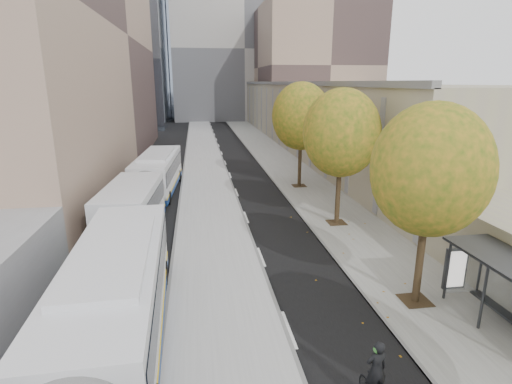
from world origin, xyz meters
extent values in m
cube|color=#A3A3A3|center=(-3.88, 35.00, 0.07)|extent=(4.25, 150.00, 0.15)
cube|color=gray|center=(4.12, 35.00, 0.04)|extent=(4.75, 150.00, 0.08)
cube|color=tan|center=(15.50, 64.00, 4.00)|extent=(18.00, 92.00, 8.00)
cube|color=#A7A29B|center=(6.00, 96.00, 15.00)|extent=(30.00, 18.00, 30.00)
cube|color=#383A3F|center=(5.50, 11.00, 2.56)|extent=(1.90, 4.40, 0.10)
cylinder|color=#322113|center=(3.60, 13.00, 1.70)|extent=(0.28, 0.28, 3.24)
sphere|color=#2D5914|center=(3.60, 13.00, 5.26)|extent=(4.20, 4.20, 4.20)
cylinder|color=#322113|center=(3.60, 22.00, 1.77)|extent=(0.28, 0.28, 3.38)
sphere|color=#2D5914|center=(3.60, 22.00, 5.48)|extent=(4.40, 4.40, 4.40)
cylinder|color=#322113|center=(3.60, 31.00, 1.83)|extent=(0.28, 0.28, 3.51)
sphere|color=#2D5914|center=(3.60, 31.00, 5.70)|extent=(4.60, 4.60, 4.60)
cube|color=black|center=(-7.12, 7.96, 2.13)|extent=(3.35, 18.00, 1.08)
cube|color=silver|center=(-7.86, 27.03, 1.46)|extent=(3.68, 17.61, 2.91)
cube|color=black|center=(-7.86, 27.03, 1.99)|extent=(3.69, 16.92, 1.01)
cube|color=#086638|center=(-7.86, 18.32, 1.12)|extent=(1.85, 0.18, 1.13)
imported|color=black|center=(-0.27, 8.26, 1.23)|extent=(0.61, 0.43, 1.60)
sphere|color=green|center=(-0.27, 8.26, 1.83)|extent=(0.25, 0.25, 0.25)
imported|color=white|center=(-8.02, 45.37, 0.63)|extent=(2.13, 3.91, 1.26)
camera|label=1|loc=(-4.55, 0.25, 8.26)|focal=28.00mm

